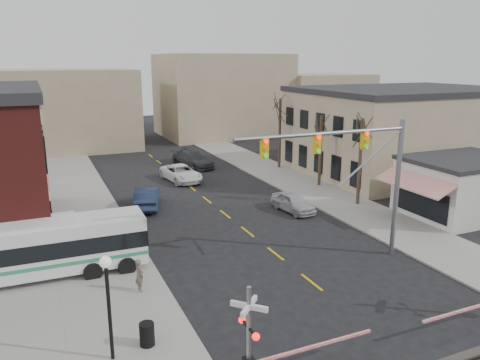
% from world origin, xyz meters
% --- Properties ---
extents(ground, '(160.00, 160.00, 0.00)m').
position_xyz_m(ground, '(0.00, 0.00, 0.00)').
color(ground, black).
rests_on(ground, ground).
extents(sidewalk_west, '(5.00, 60.00, 0.12)m').
position_xyz_m(sidewalk_west, '(-9.50, 20.00, 0.06)').
color(sidewalk_west, gray).
rests_on(sidewalk_west, ground).
extents(sidewalk_east, '(5.00, 60.00, 0.12)m').
position_xyz_m(sidewalk_east, '(9.50, 20.00, 0.06)').
color(sidewalk_east, gray).
rests_on(sidewalk_east, ground).
extents(tan_building, '(20.30, 15.30, 8.50)m').
position_xyz_m(tan_building, '(22.00, 20.00, 4.26)').
color(tan_building, gray).
rests_on(tan_building, ground).
extents(awning_shop, '(9.74, 6.20, 4.30)m').
position_xyz_m(awning_shop, '(15.97, 7.00, 2.16)').
color(awning_shop, beige).
rests_on(awning_shop, ground).
extents(tree_east_a, '(0.28, 0.28, 6.75)m').
position_xyz_m(tree_east_a, '(10.50, 12.00, 3.50)').
color(tree_east_a, '#382B21').
rests_on(tree_east_a, sidewalk_east).
extents(tree_east_b, '(0.28, 0.28, 6.30)m').
position_xyz_m(tree_east_b, '(10.80, 18.00, 3.27)').
color(tree_east_b, '#382B21').
rests_on(tree_east_b, sidewalk_east).
extents(tree_east_c, '(0.28, 0.28, 7.20)m').
position_xyz_m(tree_east_c, '(11.00, 26.00, 3.72)').
color(tree_east_c, '#382B21').
rests_on(tree_east_c, sidewalk_east).
extents(transit_bus, '(11.77, 2.81, 3.02)m').
position_xyz_m(transit_bus, '(-13.19, 8.09, 1.71)').
color(transit_bus, silver).
rests_on(transit_bus, ground).
extents(traffic_signal_mast, '(10.26, 0.30, 8.00)m').
position_xyz_m(traffic_signal_mast, '(3.49, 3.26, 5.75)').
color(traffic_signal_mast, gray).
rests_on(traffic_signal_mast, ground).
extents(rr_crossing_west, '(5.60, 1.36, 4.00)m').
position_xyz_m(rr_crossing_west, '(-6.00, -4.18, 1.97)').
color(rr_crossing_west, gray).
rests_on(rr_crossing_west, ground).
extents(street_lamp, '(0.44, 0.44, 4.19)m').
position_xyz_m(street_lamp, '(-10.44, -0.53, 3.13)').
color(street_lamp, black).
rests_on(street_lamp, sidewalk_west).
extents(trash_bin, '(0.60, 0.60, 0.95)m').
position_xyz_m(trash_bin, '(-9.04, -0.19, 0.59)').
color(trash_bin, black).
rests_on(trash_bin, sidewalk_west).
extents(car_a, '(2.12, 4.30, 1.41)m').
position_xyz_m(car_a, '(5.00, 12.63, 0.71)').
color(car_a, '#AEADB2').
rests_on(car_a, ground).
extents(car_b, '(2.99, 5.19, 1.62)m').
position_xyz_m(car_b, '(-4.92, 18.00, 0.81)').
color(car_b, '#19243F').
rests_on(car_b, ground).
extents(car_c, '(3.19, 5.71, 1.51)m').
position_xyz_m(car_c, '(-0.10, 24.94, 0.76)').
color(car_c, white).
rests_on(car_c, ground).
extents(car_d, '(3.92, 6.06, 1.63)m').
position_xyz_m(car_d, '(2.80, 30.14, 0.82)').
color(car_d, '#393A3E').
rests_on(car_d, ground).
extents(pedestrian_near, '(0.51, 0.67, 1.66)m').
position_xyz_m(pedestrian_near, '(-8.34, 4.45, 0.95)').
color(pedestrian_near, '#62574E').
rests_on(pedestrian_near, sidewalk_west).
extents(pedestrian_far, '(1.04, 1.05, 1.71)m').
position_xyz_m(pedestrian_far, '(-11.50, 7.80, 0.98)').
color(pedestrian_far, '#393E64').
rests_on(pedestrian_far, sidewalk_west).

